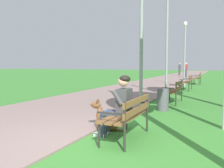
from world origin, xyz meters
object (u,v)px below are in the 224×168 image
at_px(park_bench_furthest, 197,77).
at_px(pedestrian_distant, 186,70).
at_px(lamp_post_far, 185,53).
at_px(dog_brown, 106,119).
at_px(lamp_post_near, 141,37).
at_px(park_bench_near, 128,113).
at_px(litter_bin, 163,100).
at_px(lamp_post_mid, 167,43).
at_px(park_bench_far, 187,81).
at_px(person_seated_on_near_bench, 119,104).
at_px(park_bench_mid, 174,90).
at_px(pedestrian_further_distant, 180,69).

height_order(park_bench_furthest, pedestrian_distant, pedestrian_distant).
xyz_separation_m(lamp_post_far, pedestrian_distant, (-1.29, 11.12, -1.37)).
height_order(dog_brown, lamp_post_near, lamp_post_near).
height_order(park_bench_near, litter_bin, park_bench_near).
distance_m(dog_brown, lamp_post_mid, 6.88).
bearing_deg(park_bench_far, person_seated_on_near_bench, -90.45).
bearing_deg(park_bench_mid, park_bench_far, 91.71).
relative_size(park_bench_far, lamp_post_mid, 0.32).
bearing_deg(lamp_post_far, lamp_post_mid, -90.43).
xyz_separation_m(park_bench_far, dog_brown, (-0.54, -9.67, -0.25)).
xyz_separation_m(park_bench_mid, litter_bin, (-0.05, -1.71, -0.16)).
xyz_separation_m(park_bench_near, pedestrian_distant, (-1.93, 23.77, 0.33)).
height_order(park_bench_mid, pedestrian_further_distant, pedestrian_further_distant).
xyz_separation_m(park_bench_furthest, pedestrian_further_distant, (-3.36, 13.78, 0.33)).
height_order(dog_brown, litter_bin, dog_brown).
height_order(park_bench_far, lamp_post_far, lamp_post_far).
xyz_separation_m(lamp_post_mid, pedestrian_further_distant, (-2.63, 21.45, -1.58)).
xyz_separation_m(park_bench_mid, person_seated_on_near_bench, (-0.23, -4.96, 0.17)).
distance_m(park_bench_mid, litter_bin, 1.72).
relative_size(park_bench_far, pedestrian_further_distant, 0.91).
bearing_deg(park_bench_near, person_seated_on_near_bench, 173.42).
bearing_deg(park_bench_mid, pedestrian_further_distant, 98.11).
bearing_deg(park_bench_near, park_bench_mid, 89.73).
xyz_separation_m(lamp_post_near, pedestrian_further_distant, (-2.60, 25.28, -1.47)).
bearing_deg(park_bench_furthest, lamp_post_far, -109.15).
bearing_deg(person_seated_on_near_bench, park_bench_mid, 87.33).
bearing_deg(park_bench_furthest, litter_bin, -90.39).
bearing_deg(park_bench_furthest, pedestrian_further_distant, 103.70).
distance_m(lamp_post_far, pedestrian_further_distant, 16.02).
distance_m(park_bench_furthest, litter_bin, 11.34).
relative_size(park_bench_near, lamp_post_mid, 0.32).
height_order(park_bench_mid, litter_bin, park_bench_mid).
relative_size(park_bench_far, park_bench_furthest, 1.00).
distance_m(dog_brown, pedestrian_distant, 23.40).
bearing_deg(dog_brown, park_bench_furthest, 87.11).
distance_m(park_bench_mid, pedestrian_further_distant, 23.64).
xyz_separation_m(park_bench_near, lamp_post_far, (-0.63, 12.65, 1.70)).
bearing_deg(lamp_post_near, park_bench_mid, 68.79).
distance_m(lamp_post_near, lamp_post_far, 9.54).
bearing_deg(litter_bin, lamp_post_far, 93.68).
xyz_separation_m(park_bench_far, lamp_post_mid, (-0.55, -3.14, 1.91)).
relative_size(park_bench_near, person_seated_on_near_bench, 1.20).
bearing_deg(lamp_post_far, litter_bin, -86.32).
height_order(park_bench_furthest, lamp_post_near, lamp_post_near).
distance_m(park_bench_near, park_bench_mid, 4.98).
relative_size(dog_brown, litter_bin, 1.19).
bearing_deg(park_bench_furthest, dog_brown, -92.89).
xyz_separation_m(park_bench_furthest, lamp_post_mid, (-0.72, -7.67, 1.91)).
relative_size(park_bench_far, pedestrian_distant, 0.91).
xyz_separation_m(park_bench_far, pedestrian_further_distant, (-3.18, 18.30, 0.33)).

